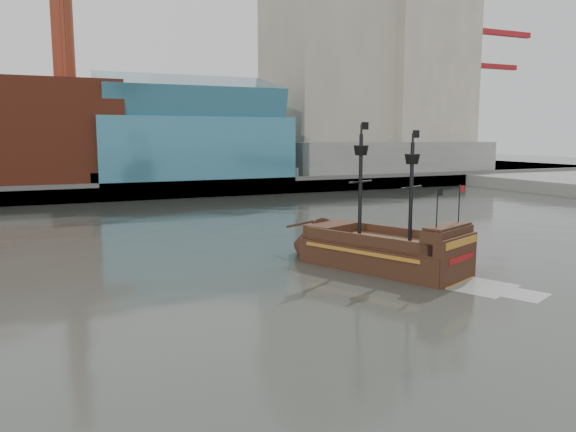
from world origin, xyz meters
name	(u,v)px	position (x,y,z in m)	size (l,w,h in m)	color
ground	(380,352)	(0.00, 0.00, 0.00)	(400.00, 400.00, 0.00)	#292C27
promenade_far	(110,179)	(0.00, 92.00, 1.00)	(220.00, 60.00, 2.00)	slate
seawall	(136,191)	(0.00, 62.50, 1.30)	(220.00, 1.00, 2.60)	#4C4C49
skyline	(140,48)	(5.21, 84.56, 24.55)	(149.00, 45.00, 62.00)	brown
crane_a	(472,91)	(78.63, 82.00, 19.11)	(22.50, 4.00, 32.25)	slate
crane_b	(473,110)	(88.23, 92.00, 15.57)	(19.10, 4.00, 26.25)	slate
pirate_ship	(385,255)	(8.76, 12.63, 0.98)	(9.65, 15.00, 10.83)	black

